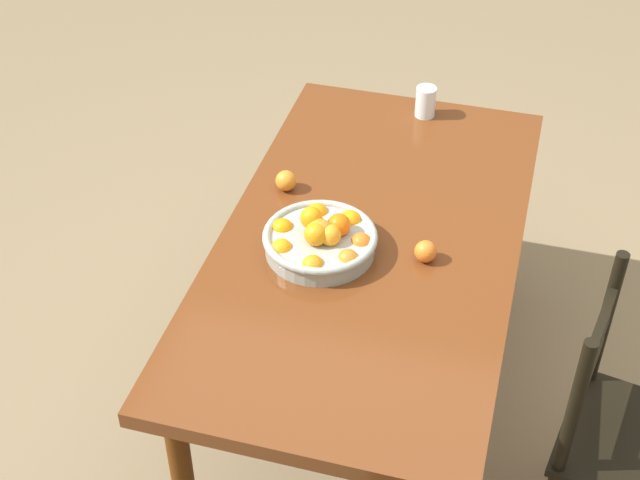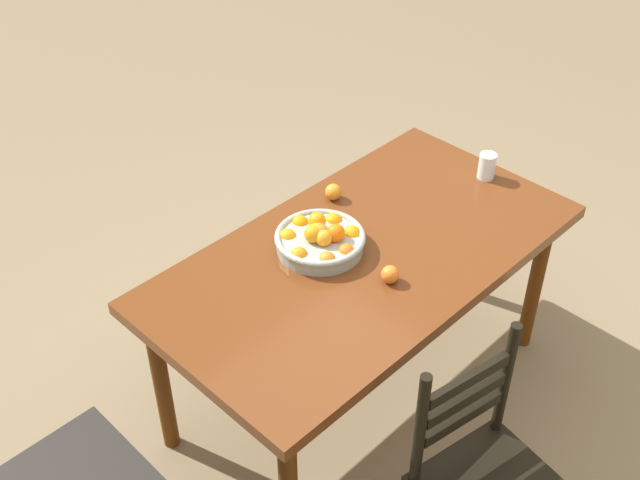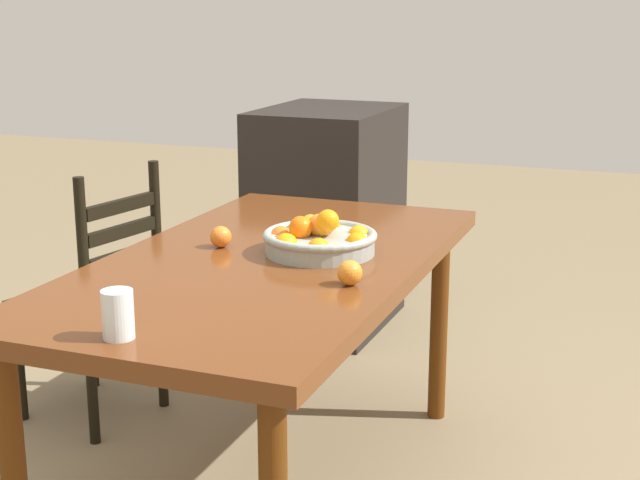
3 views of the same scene
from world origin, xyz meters
name	(u,v)px [view 2 (image 2 of 3)]	position (x,y,z in m)	size (l,w,h in m)	color
ground_plane	(358,388)	(0.00, 0.00, 0.00)	(12.00, 12.00, 0.00)	#806E50
dining_table	(364,267)	(0.00, 0.00, 0.67)	(1.62, 0.86, 0.74)	#623114
chair_near_window	(484,480)	(0.30, 0.78, 0.44)	(0.48, 0.48, 0.91)	black
fruit_bowl	(320,239)	(0.10, -0.13, 0.79)	(0.33, 0.33, 0.13)	#98A49B
orange_loose_0	(390,274)	(0.06, 0.17, 0.78)	(0.06, 0.06, 0.06)	orange
orange_loose_1	(333,192)	(-0.16, -0.31, 0.78)	(0.07, 0.07, 0.07)	orange
drinking_glass	(487,166)	(-0.70, 0.03, 0.80)	(0.07, 0.07, 0.11)	silver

